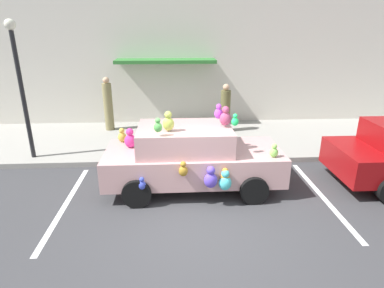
{
  "coord_description": "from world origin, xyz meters",
  "views": [
    {
      "loc": [
        -0.43,
        -5.41,
        3.71
      ],
      "look_at": [
        0.01,
        2.27,
        0.9
      ],
      "focal_mm": 30.08,
      "sensor_mm": 36.0,
      "label": 1
    }
  ],
  "objects_px": {
    "street_lamp_post": "(19,77)",
    "pedestrian_near_shopfront": "(108,105)",
    "plush_covered_car": "(191,157)",
    "pedestrian_walking_past": "(225,110)",
    "teddy_bear_on_sidewalk": "(203,142)"
  },
  "relations": [
    {
      "from": "pedestrian_walking_past",
      "to": "plush_covered_car",
      "type": "bearing_deg",
      "value": -109.78
    },
    {
      "from": "plush_covered_car",
      "to": "pedestrian_near_shopfront",
      "type": "relative_size",
      "value": 2.16
    },
    {
      "from": "pedestrian_walking_past",
      "to": "teddy_bear_on_sidewalk",
      "type": "bearing_deg",
      "value": -114.84
    },
    {
      "from": "plush_covered_car",
      "to": "teddy_bear_on_sidewalk",
      "type": "relative_size",
      "value": 5.95
    },
    {
      "from": "plush_covered_car",
      "to": "pedestrian_walking_past",
      "type": "xyz_separation_m",
      "value": [
        1.44,
        3.99,
        0.14
      ]
    },
    {
      "from": "plush_covered_car",
      "to": "pedestrian_walking_past",
      "type": "relative_size",
      "value": 2.44
    },
    {
      "from": "street_lamp_post",
      "to": "pedestrian_near_shopfront",
      "type": "distance_m",
      "value": 3.4
    },
    {
      "from": "street_lamp_post",
      "to": "pedestrian_near_shopfront",
      "type": "xyz_separation_m",
      "value": [
        1.74,
        2.56,
        -1.41
      ]
    },
    {
      "from": "plush_covered_car",
      "to": "street_lamp_post",
      "type": "height_order",
      "value": "street_lamp_post"
    },
    {
      "from": "street_lamp_post",
      "to": "teddy_bear_on_sidewalk",
      "type": "bearing_deg",
      "value": 0.67
    },
    {
      "from": "pedestrian_walking_past",
      "to": "pedestrian_near_shopfront",
      "type": "bearing_deg",
      "value": 174.32
    },
    {
      "from": "pedestrian_near_shopfront",
      "to": "plush_covered_car",
      "type": "bearing_deg",
      "value": -58.05
    },
    {
      "from": "plush_covered_car",
      "to": "street_lamp_post",
      "type": "bearing_deg",
      "value": 157.66
    },
    {
      "from": "plush_covered_car",
      "to": "pedestrian_near_shopfront",
      "type": "distance_m",
      "value": 5.2
    },
    {
      "from": "plush_covered_car",
      "to": "teddy_bear_on_sidewalk",
      "type": "xyz_separation_m",
      "value": [
        0.47,
        1.9,
        -0.33
      ]
    }
  ]
}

